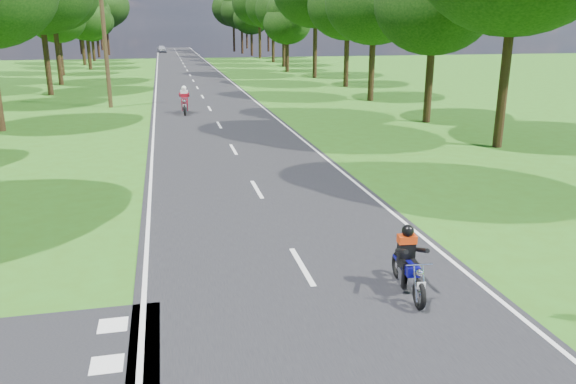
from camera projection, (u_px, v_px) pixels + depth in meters
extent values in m
plane|color=#2D5B15|center=(328.00, 312.00, 10.25)|extent=(160.00, 160.00, 0.00)
cube|color=black|center=(190.00, 75.00, 57.01)|extent=(7.00, 140.00, 0.02)
cube|color=silver|center=(302.00, 266.00, 12.11)|extent=(0.12, 2.00, 0.01)
cube|color=silver|center=(257.00, 189.00, 17.72)|extent=(0.12, 2.00, 0.01)
cube|color=silver|center=(234.00, 149.00, 23.34)|extent=(0.12, 2.00, 0.01)
cube|color=silver|center=(219.00, 125.00, 28.95)|extent=(0.12, 2.00, 0.01)
cube|color=silver|center=(210.00, 108.00, 34.56)|extent=(0.12, 2.00, 0.01)
cube|color=silver|center=(203.00, 97.00, 40.17)|extent=(0.12, 2.00, 0.01)
cube|color=silver|center=(197.00, 88.00, 45.78)|extent=(0.12, 2.00, 0.01)
cube|color=silver|center=(193.00, 81.00, 51.40)|extent=(0.12, 2.00, 0.01)
cube|color=silver|center=(190.00, 75.00, 57.01)|extent=(0.12, 2.00, 0.01)
cube|color=silver|center=(187.00, 70.00, 62.62)|extent=(0.12, 2.00, 0.01)
cube|color=silver|center=(185.00, 67.00, 68.23)|extent=(0.12, 2.00, 0.01)
cube|color=silver|center=(183.00, 63.00, 73.84)|extent=(0.12, 2.00, 0.01)
cube|color=silver|center=(181.00, 60.00, 79.46)|extent=(0.12, 2.00, 0.01)
cube|color=silver|center=(180.00, 58.00, 85.07)|extent=(0.12, 2.00, 0.01)
cube|color=silver|center=(179.00, 56.00, 90.68)|extent=(0.12, 2.00, 0.01)
cube|color=silver|center=(178.00, 54.00, 96.29)|extent=(0.12, 2.00, 0.01)
cube|color=silver|center=(177.00, 52.00, 101.90)|extent=(0.12, 2.00, 0.01)
cube|color=silver|center=(176.00, 51.00, 107.52)|extent=(0.12, 2.00, 0.01)
cube|color=silver|center=(175.00, 49.00, 113.13)|extent=(0.12, 2.00, 0.01)
cube|color=silver|center=(174.00, 48.00, 118.74)|extent=(0.12, 2.00, 0.01)
cube|color=silver|center=(157.00, 76.00, 56.33)|extent=(0.10, 140.00, 0.01)
cube|color=silver|center=(222.00, 74.00, 57.69)|extent=(0.10, 140.00, 0.01)
cube|color=silver|center=(107.00, 364.00, 8.62)|extent=(0.50, 0.50, 0.01)
cube|color=silver|center=(113.00, 325.00, 9.74)|extent=(0.50, 0.50, 0.01)
cylinder|color=black|center=(48.00, 65.00, 40.70)|extent=(0.40, 0.40, 4.32)
cylinder|color=black|center=(59.00, 58.00, 47.61)|extent=(0.40, 0.40, 4.40)
cylinder|color=black|center=(61.00, 59.00, 56.57)|extent=(0.40, 0.40, 3.20)
ellipsoid|color=black|center=(57.00, 18.00, 55.43)|extent=(5.60, 5.60, 4.76)
ellipsoid|color=black|center=(55.00, 2.00, 54.98)|extent=(4.80, 4.80, 4.08)
cylinder|color=black|center=(89.00, 55.00, 63.84)|extent=(0.40, 0.40, 3.22)
ellipsoid|color=black|center=(86.00, 19.00, 62.70)|extent=(5.64, 5.64, 4.79)
ellipsoid|color=black|center=(84.00, 4.00, 62.25)|extent=(4.83, 4.83, 4.11)
cylinder|color=black|center=(83.00, 50.00, 70.73)|extent=(0.40, 0.40, 3.61)
ellipsoid|color=black|center=(80.00, 13.00, 69.45)|extent=(6.31, 6.31, 5.37)
cylinder|color=black|center=(94.00, 51.00, 78.26)|extent=(0.40, 0.40, 2.67)
ellipsoid|color=black|center=(91.00, 27.00, 77.31)|extent=(4.67, 4.67, 3.97)
ellipsoid|color=black|center=(90.00, 17.00, 76.94)|extent=(4.00, 4.00, 3.40)
ellipsoid|color=black|center=(89.00, 7.00, 76.56)|extent=(3.00, 3.00, 2.55)
cylinder|color=black|center=(98.00, 47.00, 86.72)|extent=(0.40, 0.40, 3.09)
ellipsoid|color=black|center=(96.00, 21.00, 85.62)|extent=(5.40, 5.40, 4.59)
ellipsoid|color=black|center=(95.00, 11.00, 85.19)|extent=(4.63, 4.63, 3.93)
ellipsoid|color=black|center=(94.00, 1.00, 84.75)|extent=(3.47, 3.47, 2.95)
cylinder|color=black|center=(108.00, 41.00, 92.80)|extent=(0.40, 0.40, 4.48)
ellipsoid|color=black|center=(105.00, 6.00, 91.21)|extent=(7.84, 7.84, 6.66)
cylinder|color=black|center=(106.00, 41.00, 101.04)|extent=(0.40, 0.40, 4.09)
ellipsoid|color=black|center=(104.00, 11.00, 99.59)|extent=(7.16, 7.16, 6.09)
ellipsoid|color=black|center=(103.00, 0.00, 99.01)|extent=(6.14, 6.14, 5.22)
cylinder|color=black|center=(503.00, 93.00, 23.27)|extent=(0.40, 0.40, 4.56)
cylinder|color=black|center=(429.00, 89.00, 29.47)|extent=(0.40, 0.40, 3.49)
ellipsoid|color=black|center=(435.00, 3.00, 28.23)|extent=(6.12, 6.12, 5.20)
cylinder|color=black|center=(371.00, 73.00, 37.78)|extent=(0.40, 0.40, 3.69)
ellipsoid|color=black|center=(374.00, 2.00, 36.47)|extent=(6.46, 6.46, 5.49)
cylinder|color=black|center=(346.00, 64.00, 46.27)|extent=(0.40, 0.40, 3.74)
ellipsoid|color=black|center=(348.00, 5.00, 44.94)|extent=(6.55, 6.55, 5.57)
cylinder|color=black|center=(315.00, 53.00, 53.81)|extent=(0.40, 0.40, 4.64)
cylinder|color=black|center=(287.00, 58.00, 60.56)|extent=(0.40, 0.40, 2.91)
ellipsoid|color=black|center=(287.00, 24.00, 59.52)|extent=(5.09, 5.09, 4.33)
ellipsoid|color=black|center=(287.00, 10.00, 59.12)|extent=(4.36, 4.36, 3.71)
cylinder|color=black|center=(284.00, 50.00, 67.66)|extent=(0.40, 0.40, 3.88)
ellipsoid|color=black|center=(284.00, 9.00, 66.29)|extent=(6.78, 6.78, 5.77)
cylinder|color=black|center=(273.00, 46.00, 75.61)|extent=(0.40, 0.40, 4.18)
ellipsoid|color=black|center=(273.00, 6.00, 74.13)|extent=(7.31, 7.31, 6.21)
cylinder|color=black|center=(260.00, 43.00, 83.86)|extent=(0.40, 0.40, 4.63)
ellipsoid|color=black|center=(259.00, 2.00, 82.22)|extent=(8.11, 8.11, 6.89)
cylinder|color=black|center=(252.00, 45.00, 90.84)|extent=(0.40, 0.40, 3.36)
ellipsoid|color=black|center=(251.00, 18.00, 89.65)|extent=(5.88, 5.88, 5.00)
ellipsoid|color=black|center=(251.00, 8.00, 89.17)|extent=(5.04, 5.04, 4.29)
cylinder|color=black|center=(242.00, 42.00, 97.38)|extent=(0.40, 0.40, 4.09)
ellipsoid|color=black|center=(241.00, 11.00, 95.93)|extent=(7.15, 7.15, 6.08)
cylinder|color=black|center=(234.00, 39.00, 104.49)|extent=(0.40, 0.40, 4.48)
ellipsoid|color=black|center=(233.00, 8.00, 102.90)|extent=(7.84, 7.84, 6.66)
cylinder|color=black|center=(102.00, 40.00, 109.71)|extent=(0.40, 0.40, 3.84)
ellipsoid|color=black|center=(99.00, 15.00, 108.35)|extent=(6.72, 6.72, 5.71)
ellipsoid|color=black|center=(98.00, 5.00, 107.81)|extent=(5.76, 5.76, 4.90)
cylinder|color=black|center=(247.00, 38.00, 117.48)|extent=(0.40, 0.40, 4.16)
ellipsoid|color=black|center=(246.00, 13.00, 116.01)|extent=(7.28, 7.28, 6.19)
ellipsoid|color=black|center=(246.00, 2.00, 115.42)|extent=(6.24, 6.24, 5.30)
cylinder|color=black|center=(81.00, 44.00, 95.32)|extent=(0.40, 0.40, 3.52)
ellipsoid|color=black|center=(78.00, 17.00, 94.07)|extent=(6.16, 6.16, 5.24)
ellipsoid|color=black|center=(77.00, 6.00, 93.57)|extent=(5.28, 5.28, 4.49)
cylinder|color=black|center=(268.00, 39.00, 104.75)|extent=(0.40, 0.40, 4.48)
ellipsoid|color=black|center=(268.00, 8.00, 103.16)|extent=(7.84, 7.84, 6.66)
cylinder|color=#382616|center=(105.00, 41.00, 34.05)|extent=(0.26, 0.26, 8.00)
imported|color=silver|center=(162.00, 49.00, 101.74)|extent=(1.81, 3.78, 1.25)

